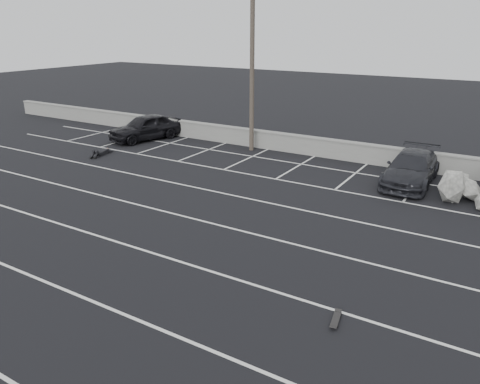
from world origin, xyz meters
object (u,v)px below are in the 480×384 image
Objects in this scene: car_right at (411,168)px; person at (103,150)px; utility_pole at (252,64)px; car_left at (146,127)px; skateboard at (336,319)px.

person is (-16.30, -3.73, -0.51)m from car_right.
car_right is at bearing -8.85° from utility_pole.
car_left is 0.95× the size of car_right.
car_left is 8.36m from utility_pole.
person is 19.16m from skateboard.
car_left is 0.49× the size of utility_pole.
car_right is at bearing 15.46° from car_left.
car_right reaches higher than person.
car_left is 1.98× the size of person.
car_right reaches higher than skateboard.
car_left is 6.63× the size of skateboard.
car_left is 4.05m from person.
car_left reaches higher than car_right.
car_left is 21.49m from skateboard.
skateboard is (10.32, -13.66, -4.87)m from utility_pole.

